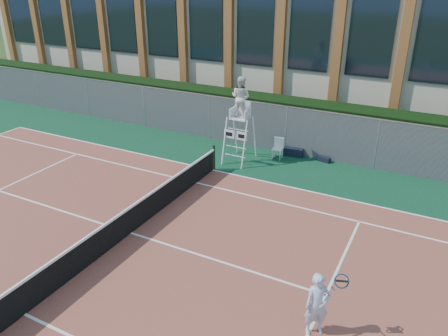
% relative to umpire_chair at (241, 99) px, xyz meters
% --- Properties ---
extents(ground, '(120.00, 120.00, 0.00)m').
position_rel_umpire_chair_xyz_m(ground, '(-0.52, -7.05, -2.78)').
color(ground, '#233814').
extents(apron, '(36.00, 20.00, 0.01)m').
position_rel_umpire_chair_xyz_m(apron, '(-0.52, -6.05, -2.77)').
color(apron, '#0C371D').
rests_on(apron, ground).
extents(tennis_court, '(23.77, 10.97, 0.02)m').
position_rel_umpire_chair_xyz_m(tennis_court, '(-0.52, -7.05, -2.76)').
color(tennis_court, brown).
rests_on(tennis_court, apron).
extents(tennis_net, '(0.10, 11.30, 1.10)m').
position_rel_umpire_chair_xyz_m(tennis_net, '(-0.52, -7.05, -2.24)').
color(tennis_net, black).
rests_on(tennis_net, ground).
extents(fence, '(40.00, 0.06, 2.20)m').
position_rel_umpire_chair_xyz_m(fence, '(-0.52, 1.75, -1.68)').
color(fence, '#595E60').
rests_on(fence, ground).
extents(hedge, '(40.00, 1.40, 2.20)m').
position_rel_umpire_chair_xyz_m(hedge, '(-0.52, 2.95, -1.68)').
color(hedge, black).
rests_on(hedge, ground).
extents(building, '(45.00, 10.60, 8.22)m').
position_rel_umpire_chair_xyz_m(building, '(-0.52, 10.90, 1.37)').
color(building, beige).
rests_on(building, ground).
extents(umpire_chair, '(1.06, 1.63, 3.80)m').
position_rel_umpire_chair_xyz_m(umpire_chair, '(0.00, 0.00, 0.00)').
color(umpire_chair, white).
rests_on(umpire_chair, ground).
extents(plastic_chair, '(0.48, 0.48, 0.95)m').
position_rel_umpire_chair_xyz_m(plastic_chair, '(1.42, 1.01, -2.21)').
color(plastic_chair, silver).
rests_on(plastic_chair, apron).
extents(sports_bag_near, '(0.90, 0.45, 0.37)m').
position_rel_umpire_chair_xyz_m(sports_bag_near, '(1.96, 1.55, -2.59)').
color(sports_bag_near, black).
rests_on(sports_bag_near, apron).
extents(sports_bag_far, '(0.57, 0.33, 0.22)m').
position_rel_umpire_chair_xyz_m(sports_bag_far, '(3.40, 1.55, -2.66)').
color(sports_bag_far, black).
rests_on(sports_bag_far, apron).
extents(tennis_player, '(0.97, 0.76, 1.63)m').
position_rel_umpire_chair_xyz_m(tennis_player, '(5.99, -8.41, -1.94)').
color(tennis_player, silver).
rests_on(tennis_player, tennis_court).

